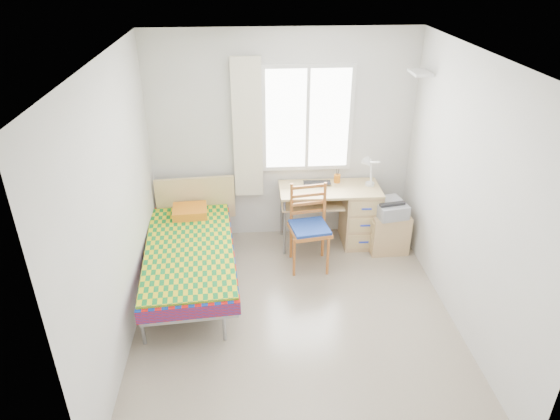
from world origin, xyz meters
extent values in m
plane|color=#BCAD93|center=(0.00, 0.00, 0.00)|extent=(3.50, 3.50, 0.00)
plane|color=white|center=(0.00, 0.00, 2.60)|extent=(3.50, 3.50, 0.00)
plane|color=silver|center=(0.00, 1.75, 1.30)|extent=(3.20, 0.00, 3.20)
plane|color=silver|center=(-1.60, 0.00, 1.30)|extent=(0.00, 3.50, 3.50)
plane|color=silver|center=(1.60, 0.00, 1.30)|extent=(0.00, 3.50, 3.50)
cube|color=white|center=(0.30, 1.73, 1.55)|extent=(1.10, 0.04, 1.30)
cube|color=white|center=(0.30, 1.72, 1.55)|extent=(1.00, 0.02, 1.20)
cube|color=white|center=(0.30, 1.72, 1.55)|extent=(0.04, 0.02, 1.20)
cube|color=white|center=(-0.42, 1.68, 1.45)|extent=(0.35, 0.05, 1.70)
cube|color=white|center=(1.49, 1.40, 2.15)|extent=(0.20, 0.32, 0.03)
cube|color=#94979C|center=(-1.09, 0.62, 0.34)|extent=(1.06, 2.08, 0.06)
cube|color=#BC0F0C|center=(-1.09, 0.62, 0.42)|extent=(1.10, 2.10, 0.14)
cube|color=#D2C30E|center=(-1.09, 0.60, 0.50)|extent=(1.07, 1.98, 0.03)
cube|color=tan|center=(-1.09, 1.60, 0.60)|extent=(0.97, 0.12, 0.55)
cube|color=orange|center=(-1.14, 1.33, 0.57)|extent=(0.43, 0.37, 0.10)
cylinder|color=#94979C|center=(-1.47, -0.28, 0.16)|extent=(0.04, 0.04, 0.32)
cylinder|color=#94979C|center=(-0.71, 1.53, 0.16)|extent=(0.04, 0.04, 0.32)
cube|color=tan|center=(0.56, 1.44, 0.75)|extent=(1.24, 0.58, 0.03)
cube|color=tan|center=(0.96, 1.44, 0.37)|extent=(0.44, 0.55, 0.74)
cube|color=tan|center=(0.34, 1.44, 0.59)|extent=(0.76, 0.53, 0.02)
cylinder|color=#94979C|center=(-0.01, 1.20, 0.37)|extent=(0.03, 0.03, 0.74)
cylinder|color=#94979C|center=(-0.01, 1.67, 0.37)|extent=(0.03, 0.03, 0.74)
cube|color=#AF6721|center=(0.25, 0.93, 0.48)|extent=(0.49, 0.49, 0.04)
cube|color=navy|center=(0.25, 0.93, 0.52)|extent=(0.47, 0.47, 0.04)
cube|color=#AF6721|center=(0.25, 1.12, 0.78)|extent=(0.39, 0.09, 0.43)
cylinder|color=#AF6721|center=(0.06, 0.73, 0.24)|extent=(0.03, 0.03, 0.48)
cylinder|color=#AF6721|center=(0.45, 1.12, 0.49)|extent=(0.04, 0.04, 0.99)
cube|color=tan|center=(1.27, 1.24, 0.25)|extent=(0.47, 0.43, 0.51)
cube|color=tan|center=(1.04, 1.24, 0.37)|extent=(0.02, 0.37, 0.18)
cube|color=tan|center=(1.04, 1.24, 0.16)|extent=(0.02, 0.37, 0.18)
cube|color=#929399|center=(1.25, 1.20, 0.59)|extent=(0.41, 0.46, 0.16)
cube|color=black|center=(1.25, 1.20, 0.67)|extent=(0.33, 0.37, 0.02)
imported|color=black|center=(0.42, 1.51, 0.78)|extent=(0.35, 0.24, 0.03)
cylinder|color=orange|center=(0.67, 1.60, 0.82)|extent=(0.10, 0.10, 0.10)
cylinder|color=white|center=(1.06, 1.48, 0.79)|extent=(0.11, 0.11, 0.03)
cylinder|color=white|center=(1.06, 1.48, 0.95)|extent=(0.02, 0.13, 0.30)
cylinder|color=white|center=(1.04, 1.40, 1.11)|extent=(0.14, 0.27, 0.12)
cone|color=white|center=(0.96, 1.30, 1.14)|extent=(0.16, 0.17, 0.15)
imported|color=gray|center=(0.36, 1.45, 0.59)|extent=(0.24, 0.28, 0.02)
camera|label=1|loc=(-0.44, -4.00, 3.37)|focal=32.00mm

